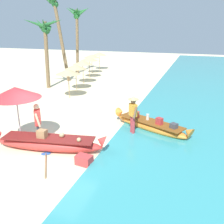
# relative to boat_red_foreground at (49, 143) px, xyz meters

# --- Properties ---
(ground_plane) EXTENTS (80.00, 80.00, 0.00)m
(ground_plane) POSITION_rel_boat_red_foreground_xyz_m (0.14, 0.46, -0.30)
(ground_plane) COLOR beige
(boat_red_foreground) EXTENTS (4.50, 1.51, 0.83)m
(boat_red_foreground) POSITION_rel_boat_red_foreground_xyz_m (0.00, 0.00, 0.00)
(boat_red_foreground) COLOR red
(boat_red_foreground) RESTS_ON ground
(boat_orange_midground) EXTENTS (3.89, 2.22, 0.76)m
(boat_orange_midground) POSITION_rel_boat_red_foreground_xyz_m (3.32, 3.15, -0.03)
(boat_orange_midground) COLOR orange
(boat_orange_midground) RESTS_ON ground
(person_vendor_hatted) EXTENTS (0.51, 0.53, 1.74)m
(person_vendor_hatted) POSITION_rel_boat_red_foreground_xyz_m (2.65, 2.46, 0.72)
(person_vendor_hatted) COLOR #B2383D
(person_vendor_hatted) RESTS_ON ground
(person_tourist_customer) EXTENTS (0.47, 0.57, 1.69)m
(person_tourist_customer) POSITION_rel_boat_red_foreground_xyz_m (-0.65, 0.34, 0.66)
(person_tourist_customer) COLOR #333842
(person_tourist_customer) RESTS_ON ground
(patio_umbrella_large) EXTENTS (1.93, 1.93, 2.33)m
(patio_umbrella_large) POSITION_rel_boat_red_foreground_xyz_m (-1.43, 0.19, 1.80)
(patio_umbrella_large) COLOR #B7B7BC
(patio_umbrella_large) RESTS_ON ground
(parasol_row_0) EXTENTS (1.60, 1.60, 1.91)m
(parasol_row_0) POSITION_rel_boat_red_foreground_xyz_m (-2.91, 6.92, 1.45)
(parasol_row_0) COLOR #8E6B47
(parasol_row_0) RESTS_ON ground
(parasol_row_1) EXTENTS (1.60, 1.60, 1.91)m
(parasol_row_1) POSITION_rel_boat_red_foreground_xyz_m (-3.46, 9.04, 1.45)
(parasol_row_1) COLOR #8E6B47
(parasol_row_1) RESTS_ON ground
(parasol_row_2) EXTENTS (1.60, 1.60, 1.91)m
(parasol_row_2) POSITION_rel_boat_red_foreground_xyz_m (-4.00, 11.37, 1.45)
(parasol_row_2) COLOR #8E6B47
(parasol_row_2) RESTS_ON ground
(parasol_row_3) EXTENTS (1.60, 1.60, 1.91)m
(parasol_row_3) POSITION_rel_boat_red_foreground_xyz_m (-4.50, 13.78, 1.45)
(parasol_row_3) COLOR #8E6B47
(parasol_row_3) RESTS_ON ground
(parasol_row_4) EXTENTS (1.60, 1.60, 1.91)m
(parasol_row_4) POSITION_rel_boat_red_foreground_xyz_m (-5.26, 16.07, 1.45)
(parasol_row_4) COLOR #8E6B47
(parasol_row_4) RESTS_ON ground
(parasol_row_5) EXTENTS (1.60, 1.60, 1.91)m
(parasol_row_5) POSITION_rel_boat_red_foreground_xyz_m (-5.43, 18.50, 1.45)
(parasol_row_5) COLOR #8E6B47
(parasol_row_5) RESTS_ON ground
(palm_tree_tall_inland) EXTENTS (2.52, 2.55, 6.47)m
(palm_tree_tall_inland) POSITION_rel_boat_red_foreground_xyz_m (-6.55, 15.71, 4.94)
(palm_tree_tall_inland) COLOR brown
(palm_tree_tall_inland) RESTS_ON ground
(palm_tree_leaning_seaward) EXTENTS (2.89, 2.25, 5.24)m
(palm_tree_leaning_seaward) POSITION_rel_boat_red_foreground_xyz_m (-5.82, 9.00, 3.83)
(palm_tree_leaning_seaward) COLOR brown
(palm_tree_leaning_seaward) RESTS_ON ground
(palm_tree_mid_cluster) EXTENTS (2.84, 2.28, 7.25)m
(palm_tree_mid_cluster) POSITION_rel_boat_red_foreground_xyz_m (-6.56, 11.90, 5.42)
(palm_tree_mid_cluster) COLOR brown
(palm_tree_mid_cluster) RESTS_ON ground
(cooler_box) EXTENTS (0.59, 0.43, 0.34)m
(cooler_box) POSITION_rel_boat_red_foreground_xyz_m (1.72, -0.51, -0.13)
(cooler_box) COLOR #C63838
(cooler_box) RESTS_ON ground
(paddle) EXTENTS (1.11, 1.54, 0.05)m
(paddle) POSITION_rel_boat_red_foreground_xyz_m (0.36, -0.78, -0.27)
(paddle) COLOR #8E6B47
(paddle) RESTS_ON ground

